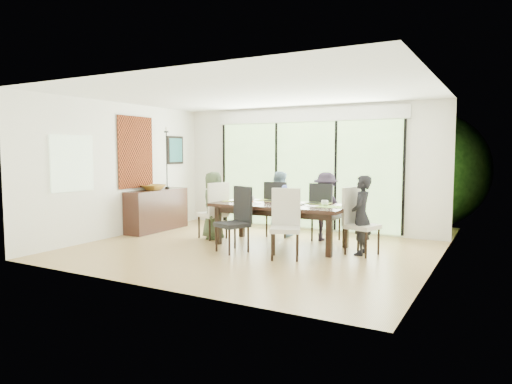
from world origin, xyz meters
The scene contains 62 objects.
floor centered at (0.00, 0.00, -0.01)m, with size 6.00×5.00×0.01m, color olive.
ceiling centered at (0.00, 0.00, 2.71)m, with size 6.00×5.00×0.01m, color white.
wall_back centered at (0.00, 2.51, 1.35)m, with size 6.00×0.02×2.70m, color white.
wall_front centered at (0.00, -2.51, 1.35)m, with size 6.00×0.02×2.70m, color white.
wall_left centered at (-3.01, 0.00, 1.35)m, with size 0.02×5.00×2.70m, color beige.
wall_right centered at (3.01, 0.00, 1.35)m, with size 0.02×5.00×2.70m, color white.
glass_doors centered at (0.00, 2.47, 1.20)m, with size 4.20×0.02×2.30m, color #598C3F.
blinds_header centered at (0.00, 2.46, 2.50)m, with size 4.40×0.06×0.28m, color white.
mullion_a centered at (-2.10, 2.46, 1.20)m, with size 0.05×0.04×2.30m, color black.
mullion_b centered at (-0.70, 2.46, 1.20)m, with size 0.05×0.04×2.30m, color black.
mullion_c centered at (0.70, 2.46, 1.20)m, with size 0.05×0.04×2.30m, color black.
mullion_d centered at (2.10, 2.46, 1.20)m, with size 0.05×0.04×2.30m, color black.
side_window centered at (-2.97, -1.20, 1.50)m, with size 0.02×0.90×1.00m, color #8CAD7F.
deck centered at (0.00, 3.40, -0.05)m, with size 6.00×1.80×0.10m, color brown.
rail_top centered at (0.00, 4.20, 0.55)m, with size 6.00×0.08×0.06m, color brown.
foliage_left centered at (-1.80, 5.20, 1.44)m, with size 3.20×3.20×3.20m, color #14380F.
foliage_mid centered at (0.40, 5.80, 1.80)m, with size 4.00×4.00×4.00m, color #14380F.
foliage_right centered at (2.20, 5.00, 1.26)m, with size 2.80×2.80×2.80m, color #14380F.
foliage_far centered at (-0.60, 6.50, 1.62)m, with size 3.60×3.60×3.60m, color #14380F.
table_top centered at (0.31, 0.62, 0.74)m, with size 2.46×1.13×0.06m, color black.
table_apron centered at (0.31, 0.62, 0.65)m, with size 2.25×0.92×0.10m, color black.
table_leg_fl centered at (-0.77, 0.19, 0.35)m, with size 0.09×0.09×0.71m, color black.
table_leg_fr centered at (1.39, 0.19, 0.35)m, with size 0.09×0.09×0.71m, color black.
table_leg_bl centered at (-0.77, 1.05, 0.35)m, with size 0.09×0.09×0.71m, color black.
table_leg_br centered at (1.39, 1.05, 0.35)m, with size 0.09×0.09×0.71m, color black.
chair_left_end centered at (-1.19, 0.62, 0.56)m, with size 0.47×0.47×1.13m, color silver, non-canonical shape.
chair_right_end centered at (1.81, 0.62, 0.56)m, with size 0.47×0.47×1.13m, color beige, non-canonical shape.
chair_far_left centered at (-0.14, 1.47, 0.56)m, with size 0.47×0.47×1.13m, color black, non-canonical shape.
chair_far_right centered at (0.86, 1.47, 0.56)m, with size 0.47×0.47×1.13m, color black, non-canonical shape.
chair_near_left centered at (-0.19, -0.25, 0.56)m, with size 0.47×0.47×1.13m, color black, non-canonical shape.
chair_near_right centered at (0.81, -0.25, 0.56)m, with size 0.47×0.47×1.13m, color beige, non-canonical shape.
person_left_end centered at (-1.17, 0.62, 0.66)m, with size 0.62×0.39×1.32m, color #3F4E34.
person_right_end centered at (1.79, 0.62, 0.66)m, with size 0.62×0.39×1.32m, color black.
person_far_left centered at (-0.14, 1.45, 0.66)m, with size 0.62×0.39×1.32m, color #7798AC.
person_far_right centered at (0.86, 1.45, 0.66)m, with size 0.62×0.39×1.32m, color #251D2B.
placemat_left centered at (-0.64, 0.62, 0.77)m, with size 0.45×0.33×0.01m, color #9CAD3D.
placemat_right centered at (1.26, 0.62, 0.77)m, with size 0.45×0.33×0.01m, color #70A139.
placemat_far_l centered at (-0.14, 1.02, 0.77)m, with size 0.45×0.33×0.01m, color #ABC245.
placemat_far_r centered at (0.86, 1.02, 0.77)m, with size 0.45×0.33×0.01m, color #88B13F.
placemat_paper centered at (-0.24, 0.32, 0.77)m, with size 0.45×0.33×0.01m, color white.
tablet_far_l centered at (-0.04, 0.97, 0.78)m, with size 0.27×0.18×0.01m, color black.
tablet_far_r centered at (0.81, 0.97, 0.78)m, with size 0.25×0.17×0.01m, color black.
papers centered at (1.01, 0.57, 0.77)m, with size 0.31×0.23×0.00m, color white.
platter_base centered at (-0.24, 0.32, 0.79)m, with size 0.27×0.27×0.02m, color white.
platter_snacks centered at (-0.24, 0.32, 0.81)m, with size 0.20×0.20×0.01m, color #E75B1B.
vase centered at (0.36, 0.67, 0.83)m, with size 0.08×0.08×0.12m, color silver.
hyacinth_stems centered at (0.36, 0.67, 0.95)m, with size 0.04×0.04×0.16m, color #337226.
hyacinth_blooms centered at (0.36, 0.67, 1.06)m, with size 0.11×0.11×0.11m, color #5464D3.
laptop centered at (-0.54, 0.52, 0.78)m, with size 0.34×0.22×0.03m, color silver.
cup_a centered at (-0.39, 0.77, 0.82)m, with size 0.13×0.13×0.10m, color white.
cup_b centered at (0.46, 0.52, 0.82)m, with size 0.10×0.10×0.09m, color white.
cup_c centered at (1.11, 0.72, 0.82)m, with size 0.13×0.13×0.10m, color white.
book centered at (0.56, 0.67, 0.78)m, with size 0.17×0.23×0.02m, color white.
sideboard centered at (-2.76, 0.79, 0.45)m, with size 0.45×1.59×0.89m, color black.
bowl centered at (-2.76, 0.69, 0.95)m, with size 0.47×0.47×0.11m, color olive.
candlestick_base centered at (-2.76, 1.14, 0.91)m, with size 0.10×0.10×0.04m, color black.
candlestick_shaft centered at (-2.76, 1.14, 1.54)m, with size 0.02×0.02×1.24m, color black.
candlestick_pan centered at (-2.76, 1.14, 2.15)m, with size 0.10×0.10×0.03m, color black.
candle centered at (-2.76, 1.14, 2.21)m, with size 0.04×0.04×0.10m, color silver.
tapestry centered at (-2.97, 0.40, 1.70)m, with size 0.02×1.00×1.50m, color maroon.
art_frame centered at (-2.97, 1.70, 1.75)m, with size 0.03×0.55×0.65m, color black.
art_canvas centered at (-2.95, 1.70, 1.75)m, with size 0.01×0.45×0.55m, color #1B5457.
Camera 1 is at (3.89, -6.77, 1.70)m, focal length 32.00 mm.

